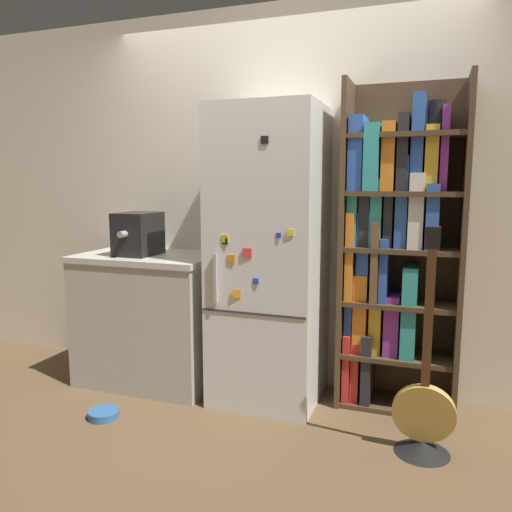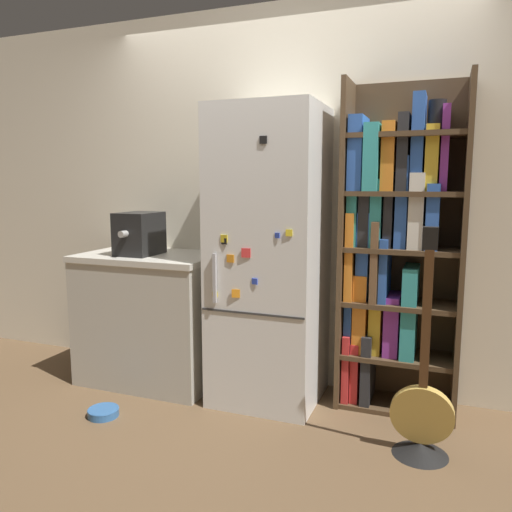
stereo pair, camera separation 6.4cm
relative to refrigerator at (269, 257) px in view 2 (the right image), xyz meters
The scene contains 8 objects.
ground_plane 0.95m from the refrigerator, 89.98° to the right, with size 16.00×16.00×0.00m, color brown.
wall_back 0.49m from the refrigerator, 89.99° to the left, with size 8.00×0.05×2.60m.
refrigerator is the anchor object (origin of this frame).
bookshelf 0.76m from the refrigerator, 12.06° to the left, with size 0.72×0.36×2.03m.
kitchen_counter 1.01m from the refrigerator, behind, with size 0.97×0.66×0.92m.
espresso_machine 0.95m from the refrigerator, behind, with size 0.24×0.37×0.29m.
guitar 1.31m from the refrigerator, 22.49° to the right, with size 0.32×0.29×1.21m.
pet_bowl 1.40m from the refrigerator, 143.33° to the right, with size 0.19×0.19×0.05m.
Camera 2 is at (1.04, -2.85, 1.42)m, focal length 35.00 mm.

